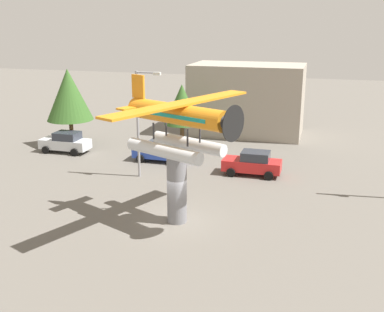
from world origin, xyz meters
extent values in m
plane|color=#605B54|center=(0.00, 0.00, 0.00)|extent=(140.00, 140.00, 0.00)
cylinder|color=slate|center=(0.00, 0.00, 1.98)|extent=(1.10, 1.10, 3.96)
cylinder|color=silver|center=(-0.40, -0.92, 4.31)|extent=(4.68, 2.56, 0.70)
cylinder|color=#333338|center=(0.90, -0.94, 5.11)|extent=(0.13, 0.13, 0.90)
cylinder|color=#333338|center=(-1.30, 0.02, 5.11)|extent=(0.13, 0.13, 0.90)
cylinder|color=silver|center=(0.40, 0.92, 4.31)|extent=(4.68, 2.56, 0.70)
cylinder|color=#333338|center=(1.30, -0.02, 5.11)|extent=(0.13, 0.13, 0.90)
cylinder|color=#333338|center=(-0.90, 0.94, 5.11)|extent=(0.13, 0.13, 0.90)
cylinder|color=orange|center=(0.00, 0.00, 6.11)|extent=(6.12, 3.49, 1.10)
cube|color=teal|center=(0.18, -0.08, 6.11)|extent=(4.43, 2.78, 0.20)
cone|color=#262628|center=(2.98, -1.30, 6.11)|extent=(0.99, 1.09, 0.88)
cylinder|color=black|center=(3.35, -1.46, 6.11)|extent=(0.76, 1.67, 1.80)
cube|color=orange|center=(0.37, -0.16, 6.72)|extent=(5.16, 9.97, 0.12)
cube|color=orange|center=(-2.57, 1.12, 6.21)|extent=(1.76, 2.85, 0.10)
cube|color=orange|center=(-2.57, 1.12, 7.31)|extent=(0.87, 0.47, 1.30)
cube|color=silver|center=(-13.53, 10.93, 0.72)|extent=(4.20, 1.70, 0.80)
cube|color=#2D333D|center=(-13.28, 10.93, 1.44)|extent=(2.00, 1.56, 0.64)
cylinder|color=black|center=(-14.88, 11.83, 0.32)|extent=(0.64, 0.22, 0.64)
cylinder|color=black|center=(-14.88, 10.03, 0.32)|extent=(0.64, 0.22, 0.64)
cylinder|color=black|center=(-12.18, 11.83, 0.32)|extent=(0.64, 0.22, 0.64)
cylinder|color=black|center=(-12.18, 10.03, 0.32)|extent=(0.64, 0.22, 0.64)
cube|color=#2847B7|center=(-4.87, 10.70, 0.72)|extent=(4.20, 1.70, 0.80)
cube|color=#2D333D|center=(-4.62, 10.70, 1.44)|extent=(2.00, 1.56, 0.64)
cylinder|color=black|center=(-6.22, 11.60, 0.32)|extent=(0.64, 0.22, 0.64)
cylinder|color=black|center=(-6.22, 9.80, 0.32)|extent=(0.64, 0.22, 0.64)
cylinder|color=black|center=(-3.52, 11.60, 0.32)|extent=(0.64, 0.22, 0.64)
cylinder|color=black|center=(-3.52, 9.80, 0.32)|extent=(0.64, 0.22, 0.64)
cube|color=red|center=(2.69, 9.32, 0.72)|extent=(4.20, 1.70, 0.80)
cube|color=#2D333D|center=(2.94, 9.32, 1.44)|extent=(2.00, 1.56, 0.64)
cylinder|color=black|center=(1.34, 10.22, 0.32)|extent=(0.64, 0.22, 0.64)
cylinder|color=black|center=(1.34, 8.42, 0.32)|extent=(0.64, 0.22, 0.64)
cylinder|color=black|center=(4.04, 10.22, 0.32)|extent=(0.64, 0.22, 0.64)
cylinder|color=black|center=(4.04, 8.42, 0.32)|extent=(0.64, 0.22, 0.64)
cylinder|color=gray|center=(-5.02, 6.70, 3.77)|extent=(0.18, 0.18, 7.55)
cylinder|color=gray|center=(-4.22, 6.70, 7.45)|extent=(1.60, 0.12, 0.12)
cube|color=silver|center=(-3.52, 6.70, 7.40)|extent=(0.50, 0.28, 0.20)
cube|color=#9E9384|center=(0.10, 22.00, 3.39)|extent=(10.68, 6.19, 6.79)
cylinder|color=brown|center=(-14.14, 13.10, 1.17)|extent=(0.36, 0.36, 2.34)
cone|color=#335B23|center=(-14.14, 13.10, 4.59)|extent=(4.04, 4.04, 4.49)
cylinder|color=brown|center=(-4.44, 15.25, 1.04)|extent=(0.36, 0.36, 2.09)
cone|color=#335B23|center=(-4.44, 15.25, 3.83)|extent=(3.14, 3.14, 3.49)
camera|label=1|loc=(7.49, -22.94, 10.89)|focal=43.69mm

